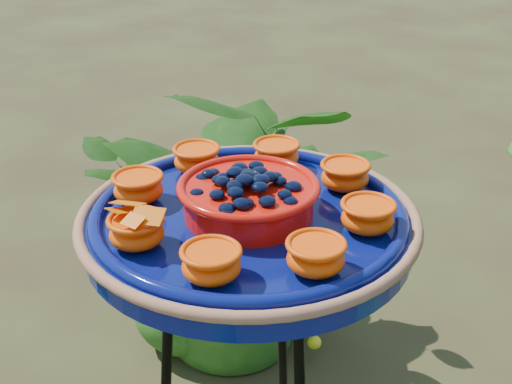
% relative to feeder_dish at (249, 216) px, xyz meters
% --- Properties ---
extents(feeder_dish, '(0.60, 0.60, 0.11)m').
position_rel_feeder_dish_xyz_m(feeder_dish, '(0.00, 0.00, 0.00)').
color(feeder_dish, '#071057').
rests_on(feeder_dish, tripod_stand).
extents(shrub_back_left, '(1.07, 1.03, 0.91)m').
position_rel_feeder_dish_xyz_m(shrub_back_left, '(-0.71, 0.60, -0.50)').
color(shrub_back_left, '#1F5115').
rests_on(shrub_back_left, ground).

